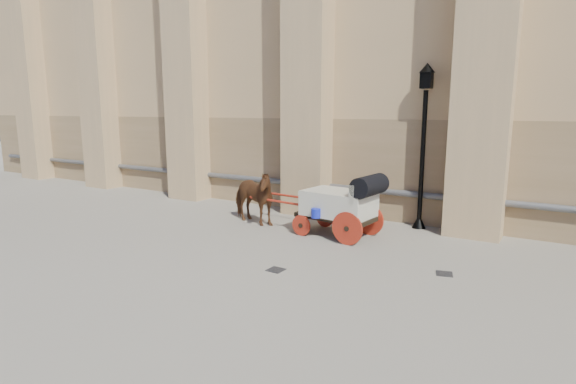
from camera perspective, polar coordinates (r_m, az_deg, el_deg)
The scene contains 6 objects.
ground at distance 10.95m, azimuth -2.19°, elevation -6.99°, with size 90.00×90.00×0.00m, color #6E675C.
horse at distance 13.03m, azimuth -4.65°, elevation -0.61°, with size 0.86×1.88×1.59m, color brown.
carriage at distance 11.68m, azimuth 6.97°, elevation -1.35°, with size 3.94×1.47×1.69m.
street_lamp at distance 12.82m, azimuth 16.80°, elevation 6.07°, with size 0.42×0.42×4.49m.
drain_grate_near at distance 9.43m, azimuth -1.56°, elevation -9.85°, with size 0.32×0.32×0.01m, color black.
drain_grate_far at distance 9.74m, azimuth 19.24°, elevation -9.77°, with size 0.32×0.32×0.01m, color black.
Camera 1 is at (5.76, -8.72, 3.26)m, focal length 28.00 mm.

